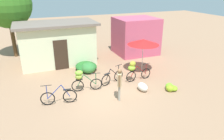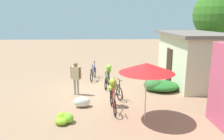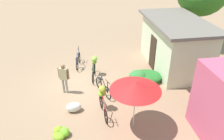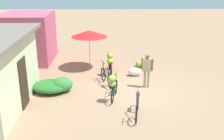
% 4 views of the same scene
% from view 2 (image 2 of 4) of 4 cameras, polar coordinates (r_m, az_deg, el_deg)
% --- Properties ---
extents(ground_plane, '(60.00, 60.00, 0.00)m').
position_cam_2_polar(ground_plane, '(11.26, -5.50, -5.73)').
color(ground_plane, '#9C7659').
extents(building_low, '(5.46, 3.08, 2.92)m').
position_cam_2_polar(building_low, '(13.39, 20.23, 3.09)').
color(building_low, beige).
rests_on(building_low, ground).
extents(tree_behind_building, '(3.49, 3.49, 5.73)m').
position_cam_2_polar(tree_behind_building, '(17.12, 26.28, 12.97)').
color(tree_behind_building, brown).
rests_on(tree_behind_building, ground).
extents(hedge_bush_front_left, '(1.39, 1.67, 0.50)m').
position_cam_2_polar(hedge_bush_front_left, '(11.65, 13.12, -4.07)').
color(hedge_bush_front_left, '#286C2A').
rests_on(hedge_bush_front_left, ground).
extents(hedge_bush_front_right, '(0.91, 0.97, 0.66)m').
position_cam_2_polar(hedge_bush_front_right, '(11.49, 10.73, -3.80)').
color(hedge_bush_front_right, '#347A37').
rests_on(hedge_bush_front_right, ground).
extents(market_umbrella, '(1.98, 1.98, 2.15)m').
position_cam_2_polar(market_umbrella, '(7.72, 9.08, 0.58)').
color(market_umbrella, beige).
rests_on(market_umbrella, ground).
extents(bicycle_leftmost, '(1.68, 0.31, 1.03)m').
position_cam_2_polar(bicycle_leftmost, '(13.46, -4.96, -0.93)').
color(bicycle_leftmost, black).
rests_on(bicycle_leftmost, ground).
extents(bicycle_near_pile, '(1.61, 0.45, 1.18)m').
position_cam_2_polar(bicycle_near_pile, '(12.04, -1.04, -0.94)').
color(bicycle_near_pile, black).
rests_on(bicycle_near_pile, ground).
extents(bicycle_center_loaded, '(1.55, 0.60, 1.00)m').
position_cam_2_polar(bicycle_center_loaded, '(10.39, 0.85, -5.21)').
color(bicycle_center_loaded, black).
rests_on(bicycle_center_loaded, ground).
extents(bicycle_by_shop, '(1.68, 0.44, 1.24)m').
position_cam_2_polar(bicycle_by_shop, '(9.02, 0.19, -5.58)').
color(bicycle_by_shop, black).
rests_on(bicycle_by_shop, ground).
extents(banana_pile_on_ground, '(0.82, 0.81, 0.35)m').
position_cam_2_polar(banana_pile_on_ground, '(8.17, -12.49, -12.34)').
color(banana_pile_on_ground, '#81B224').
rests_on(banana_pile_on_ground, ground).
extents(produce_sack, '(0.50, 0.73, 0.44)m').
position_cam_2_polar(produce_sack, '(9.39, -7.88, -8.30)').
color(produce_sack, silver).
rests_on(produce_sack, ground).
extents(person_vendor, '(0.35, 0.54, 1.64)m').
position_cam_2_polar(person_vendor, '(10.66, -9.47, -1.34)').
color(person_vendor, gray).
rests_on(person_vendor, ground).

